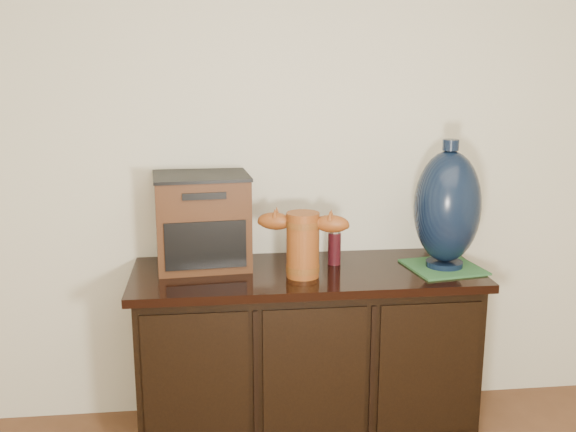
{
  "coord_description": "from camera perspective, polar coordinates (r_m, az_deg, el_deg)",
  "views": [
    {
      "loc": [
        -0.39,
        -0.45,
        1.63
      ],
      "look_at": [
        -0.08,
        2.18,
        1.0
      ],
      "focal_mm": 42.0,
      "sensor_mm": 36.0,
      "label": 1
    }
  ],
  "objects": [
    {
      "name": "sideboard",
      "position": [
        2.98,
        1.51,
        -11.39
      ],
      "size": [
        1.46,
        0.56,
        0.75
      ],
      "color": "black",
      "rests_on": "ground"
    },
    {
      "name": "terracotta_vessel",
      "position": [
        2.73,
        1.26,
        -2.11
      ],
      "size": [
        0.38,
        0.18,
        0.27
      ],
      "rotation": [
        0.0,
        0.0,
        -0.31
      ],
      "color": "brown",
      "rests_on": "sideboard"
    },
    {
      "name": "tv_radio",
      "position": [
        2.88,
        -7.28,
        -0.38
      ],
      "size": [
        0.42,
        0.35,
        0.4
      ],
      "rotation": [
        0.0,
        0.0,
        0.09
      ],
      "color": "#422310",
      "rests_on": "sideboard"
    },
    {
      "name": "green_mat",
      "position": [
        2.95,
        13.02,
        -4.24
      ],
      "size": [
        0.33,
        0.33,
        0.01
      ],
      "primitive_type": "cube",
      "rotation": [
        0.0,
        0.0,
        0.16
      ],
      "color": "#2A5D2F",
      "rests_on": "sideboard"
    },
    {
      "name": "lamp_base",
      "position": [
        2.88,
        13.34,
        0.72
      ],
      "size": [
        0.32,
        0.32,
        0.54
      ],
      "rotation": [
        0.0,
        0.0,
        0.16
      ],
      "color": "black",
      "rests_on": "green_mat"
    },
    {
      "name": "spray_can",
      "position": [
        2.91,
        3.95,
        -2.56
      ],
      "size": [
        0.06,
        0.06,
        0.16
      ],
      "color": "#560E19",
      "rests_on": "sideboard"
    }
  ]
}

